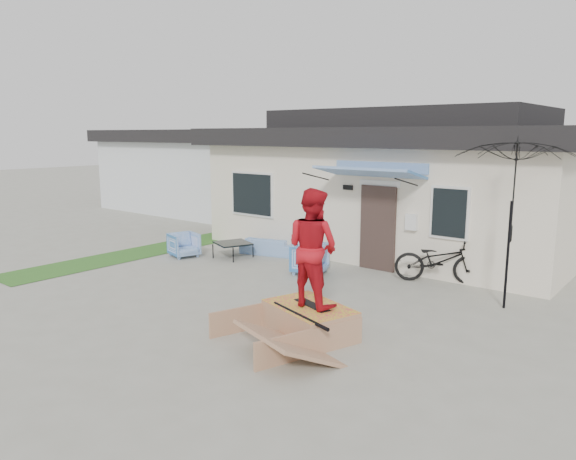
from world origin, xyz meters
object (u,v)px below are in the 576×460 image
Objects in this scene: skate_ramp at (309,320)px; skater at (312,246)px; loveseat at (269,243)px; bicycle at (439,256)px; skateboard at (312,304)px; armchair_right at (309,257)px; patio_umbrella at (510,219)px; armchair_left at (184,244)px; coffee_table at (233,250)px.

skate_ramp is 1.28m from skater.
loveseat is 0.82× the size of bicycle.
bicycle is 4.39m from skateboard.
armchair_right is 0.42× the size of skater.
patio_umbrella is at bearing -116.81° from skater.
armchair_left is at bearing -173.01° from patio_umbrella.
loveseat reaches higher than skateboard.
bicycle is at bearing 105.00° from skateboard.
coffee_table is 0.43× the size of skate_ramp.
loveseat is 1.08m from coffee_table.
armchair_right is at bearing 146.81° from skateboard.
armchair_left is at bearing 177.96° from skateboard.
coffee_table is 7.29m from patio_umbrella.
skater is at bearing -121.33° from patio_umbrella.
armchair_left reaches higher than loveseat.
armchair_left is 6.73m from skater.
skater is (5.03, -3.20, 1.32)m from coffee_table.
armchair_right is at bearing 144.74° from skate_ramp.
skate_ramp is 2.43× the size of skateboard.
skate_ramp is (6.15, -2.49, -0.12)m from armchair_left.
loveseat reaches higher than coffee_table.
skater is (0.00, 0.00, 1.01)m from skateboard.
coffee_table is at bearing -39.91° from armchair_left.
skateboard is at bearing 90.00° from skate_ramp.
skate_ramp is (4.53, -4.21, -0.06)m from loveseat.
skateboard is (4.55, -4.16, 0.21)m from loveseat.
skater reaches higher than bicycle.
bicycle is 0.78× the size of patio_umbrella.
armchair_left is (-1.61, -1.72, 0.05)m from loveseat.
armchair_right is at bearing 88.74° from bicycle.
coffee_table is (-2.60, 0.01, -0.20)m from armchair_right.
patio_umbrella reaches higher than armchair_right.
bicycle is (5.37, 1.18, 0.41)m from coffee_table.
armchair_left is 6.63m from skate_ramp.
skateboard is (0.02, 0.05, 0.27)m from skate_ramp.
loveseat is at bearing -135.05° from armchair_right.
skate_ramp is (5.01, -3.24, 0.04)m from coffee_table.
skater is (2.42, -3.19, 1.12)m from armchair_right.
skater is at bearing 90.00° from skate_ramp.
loveseat is 6.84m from patio_umbrella.
patio_umbrella is at bearing -66.60° from armchair_left.
bicycle is at bearing 167.89° from loveseat.
armchair_left is 0.37× the size of skater.
armchair_left is 0.89× the size of armchair_right.
loveseat is 6.28m from skater.
patio_umbrella is at bearing 159.31° from loveseat.
skateboard is (2.42, -3.19, 0.11)m from armchair_right.
patio_umbrella is at bearing -142.17° from bicycle.
bicycle is 2.28m from patio_umbrella.
armchair_left is 0.37× the size of bicycle.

